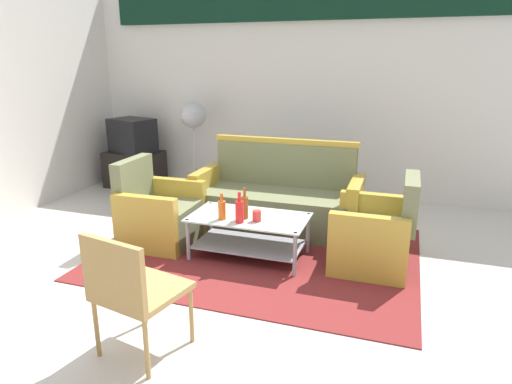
{
  "coord_description": "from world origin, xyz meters",
  "views": [
    {
      "loc": [
        1.19,
        -3.0,
        1.82
      ],
      "look_at": [
        -0.07,
        0.75,
        0.65
      ],
      "focal_mm": 31.58,
      "sensor_mm": 36.0,
      "label": 1
    }
  ],
  "objects": [
    {
      "name": "ground_plane",
      "position": [
        0.0,
        0.0,
        0.0
      ],
      "size": [
        14.0,
        14.0,
        0.0
      ],
      "primitive_type": "plane",
      "color": "beige"
    },
    {
      "name": "wall_back",
      "position": [
        0.0,
        3.05,
        1.48
      ],
      "size": [
        6.52,
        0.19,
        2.8
      ],
      "color": "silver",
      "rests_on": "ground"
    },
    {
      "name": "rug",
      "position": [
        -0.07,
        0.85,
        0.01
      ],
      "size": [
        2.96,
        2.24,
        0.01
      ],
      "primitive_type": "cube",
      "color": "maroon",
      "rests_on": "ground"
    },
    {
      "name": "couch",
      "position": [
        -0.09,
        1.57,
        0.32
      ],
      "size": [
        1.8,
        0.75,
        0.96
      ],
      "rotation": [
        0.0,
        0.0,
        3.15
      ],
      "color": "#6B704C",
      "rests_on": "rug"
    },
    {
      "name": "armchair_left",
      "position": [
        -1.14,
        0.8,
        0.29
      ],
      "size": [
        0.72,
        0.78,
        0.85
      ],
      "rotation": [
        0.0,
        0.0,
        -1.55
      ],
      "color": "#6B704C",
      "rests_on": "rug"
    },
    {
      "name": "armchair_right",
      "position": [
        1.0,
        0.92,
        0.29
      ],
      "size": [
        0.7,
        0.76,
        0.85
      ],
      "rotation": [
        0.0,
        0.0,
        1.57
      ],
      "color": "#6B704C",
      "rests_on": "rug"
    },
    {
      "name": "coffee_table",
      "position": [
        -0.14,
        0.73,
        0.27
      ],
      "size": [
        1.1,
        0.6,
        0.4
      ],
      "color": "silver",
      "rests_on": "rug"
    },
    {
      "name": "bottle_orange",
      "position": [
        -0.35,
        0.58,
        0.5
      ],
      "size": [
        0.07,
        0.07,
        0.25
      ],
      "color": "#D85919",
      "rests_on": "coffee_table"
    },
    {
      "name": "bottle_red",
      "position": [
        -0.16,
        0.55,
        0.52
      ],
      "size": [
        0.08,
        0.08,
        0.28
      ],
      "color": "red",
      "rests_on": "coffee_table"
    },
    {
      "name": "bottle_brown",
      "position": [
        -0.16,
        0.67,
        0.52
      ],
      "size": [
        0.07,
        0.07,
        0.3
      ],
      "color": "brown",
      "rests_on": "coffee_table"
    },
    {
      "name": "cup",
      "position": [
        -0.03,
        0.64,
        0.46
      ],
      "size": [
        0.08,
        0.08,
        0.1
      ],
      "primitive_type": "cylinder",
      "color": "red",
      "rests_on": "coffee_table"
    },
    {
      "name": "tv_stand",
      "position": [
        -2.57,
        2.55,
        0.26
      ],
      "size": [
        0.8,
        0.5,
        0.52
      ],
      "primitive_type": "cube",
      "color": "black",
      "rests_on": "ground"
    },
    {
      "name": "television",
      "position": [
        -2.57,
        2.55,
        0.76
      ],
      "size": [
        0.7,
        0.59,
        0.48
      ],
      "rotation": [
        0.0,
        0.0,
        2.85
      ],
      "color": "black",
      "rests_on": "tv_stand"
    },
    {
      "name": "pedestal_fan",
      "position": [
        -1.61,
        2.6,
        1.01
      ],
      "size": [
        0.36,
        0.36,
        1.27
      ],
      "color": "#2D2D33",
      "rests_on": "ground"
    },
    {
      "name": "wicker_chair",
      "position": [
        -0.31,
        -0.91,
        0.49
      ],
      "size": [
        0.57,
        0.57,
        0.84
      ],
      "rotation": [
        0.0,
        0.0,
        -0.2
      ],
      "color": "#AD844C",
      "rests_on": "ground"
    }
  ]
}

